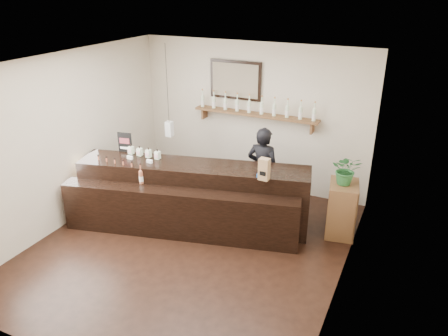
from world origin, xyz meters
The scene contains 10 objects.
ground centered at (0.00, 0.00, 0.00)m, with size 5.00×5.00×0.00m, color black.
room_shell centered at (0.00, 0.00, 1.70)m, with size 5.00×5.00×5.00m.
back_wall_decor centered at (-0.16, 2.37, 1.76)m, with size 2.66×0.96×1.69m.
counter centered at (-0.32, 0.56, 0.50)m, with size 3.83×1.89×1.23m.
promo_sign centered at (-1.64, 0.69, 1.23)m, with size 0.25×0.07×0.35m.
paper_bag centered at (0.93, 0.64, 1.22)m, with size 0.16×0.13×0.34m.
tape_dispenser centered at (0.87, 0.67, 1.10)m, with size 0.14×0.07×0.11m.
side_cabinet centered at (2.00, 1.38, 0.44)m, with size 0.54×0.68×0.88m.
potted_plant centered at (2.00, 1.38, 1.13)m, with size 0.44×0.38×0.49m, color #28652F.
shopkeeper centered at (0.58, 1.55, 0.88)m, with size 0.64×0.42×1.76m, color black.
Camera 1 is at (2.90, -4.96, 3.80)m, focal length 35.00 mm.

